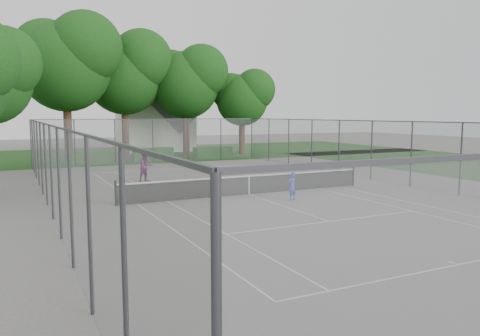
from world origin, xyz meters
name	(u,v)px	position (x,y,z in m)	size (l,w,h in m)	color
ground	(249,195)	(0.00, 0.00, 0.00)	(120.00, 120.00, 0.00)	slate
grass_far	(128,154)	(0.00, 26.00, 0.00)	(60.00, 20.00, 0.00)	#163F12
court_markings	(249,194)	(0.00, 0.00, 0.01)	(11.03, 23.83, 0.01)	silver
tennis_net	(249,184)	(0.00, 0.00, 0.51)	(12.87, 0.10, 1.10)	black
perimeter_fence	(249,158)	(0.00, 0.00, 1.81)	(18.08, 34.08, 3.52)	#38383D
tree_far_left	(67,59)	(-5.88, 21.26, 8.39)	(8.49, 7.75, 12.20)	#3E2316
tree_far_midleft	(125,70)	(-0.71, 23.19, 7.89)	(7.98, 7.29, 11.47)	#3E2316
tree_far_midright	(187,79)	(4.82, 22.23, 7.13)	(7.22, 6.59, 10.37)	#3E2316
tree_far_right	(243,96)	(10.07, 20.93, 5.65)	(5.72, 5.23, 8.23)	#3E2316
hedge_left	(94,158)	(-4.44, 18.09, 0.48)	(3.81, 1.14, 0.95)	#1B4E19
hedge_mid	(153,154)	(0.46, 18.70, 0.53)	(3.39, 0.97, 1.06)	#1B4E19
hedge_right	(213,153)	(5.73, 18.21, 0.50)	(3.35, 1.23, 1.00)	#1B4E19
house	(155,116)	(3.58, 28.77, 3.65)	(7.28, 5.64, 9.06)	white
girl_player	(292,186)	(1.09, -2.15, 0.64)	(0.46, 0.30, 1.27)	#333DC0
woman_player	(146,167)	(-3.38, 6.48, 0.88)	(0.86, 0.67, 1.76)	#6E2465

